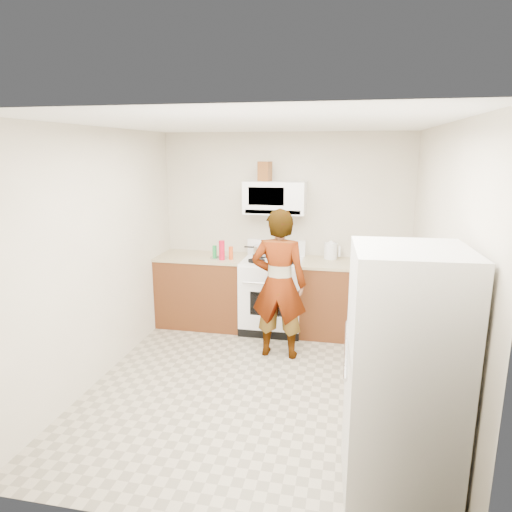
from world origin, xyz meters
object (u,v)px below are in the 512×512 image
(microwave, at_px, (275,197))
(kettle, at_px, (331,251))
(saucepan, at_px, (262,250))
(gas_range, at_px, (273,293))
(fridge, at_px, (403,376))
(person, at_px, (279,284))

(microwave, xyz_separation_m, kettle, (0.71, 0.05, -0.67))
(kettle, bearing_deg, saucepan, -165.73)
(microwave, bearing_deg, kettle, 4.16)
(saucepan, bearing_deg, microwave, -3.88)
(gas_range, height_order, microwave, microwave)
(saucepan, bearing_deg, fridge, -62.29)
(microwave, distance_m, saucepan, 0.71)
(person, relative_size, saucepan, 7.96)
(fridge, height_order, kettle, fridge)
(fridge, xyz_separation_m, kettle, (-0.60, 2.85, 0.18))
(kettle, bearing_deg, fridge, -66.51)
(gas_range, relative_size, kettle, 5.73)
(microwave, distance_m, person, 1.24)
(gas_range, distance_m, saucepan, 0.57)
(fridge, distance_m, kettle, 2.92)
(fridge, bearing_deg, microwave, 111.96)
(microwave, xyz_separation_m, saucepan, (-0.17, 0.01, -0.69))
(person, bearing_deg, saucepan, -66.65)
(microwave, xyz_separation_m, person, (0.19, -0.87, -0.86))
(saucepan, bearing_deg, kettle, 2.61)
(microwave, relative_size, saucepan, 3.61)
(gas_range, distance_m, microwave, 1.22)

